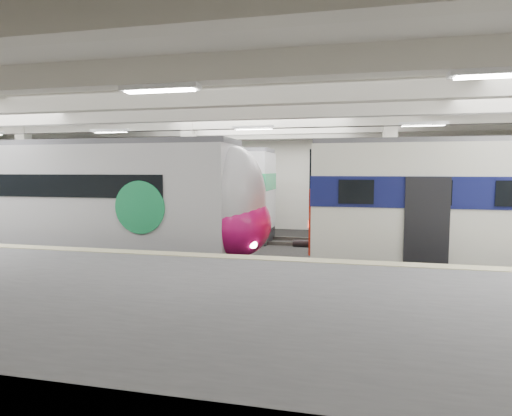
# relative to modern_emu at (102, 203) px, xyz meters

# --- Properties ---
(station_hall) EXTENTS (36.00, 24.00, 5.75)m
(station_hall) POSITION_rel_modern_emu_xyz_m (5.19, -1.74, 1.08)
(station_hall) COLOR black
(station_hall) RESTS_ON ground
(modern_emu) EXTENTS (13.61, 2.81, 4.40)m
(modern_emu) POSITION_rel_modern_emu_xyz_m (0.00, 0.00, 0.00)
(modern_emu) COLOR silver
(modern_emu) RESTS_ON ground
(far_train) EXTENTS (13.52, 2.86, 4.33)m
(far_train) POSITION_rel_modern_emu_xyz_m (-1.56, 5.50, 0.07)
(far_train) COLOR silver
(far_train) RESTS_ON ground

